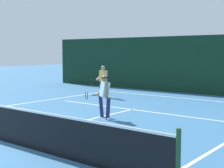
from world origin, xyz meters
name	(u,v)px	position (x,y,z in m)	size (l,w,h in m)	color
ground_plane	(1,140)	(0.00, 0.00, 0.00)	(80.00, 80.00, 0.00)	#32648E
court_line_baseline_far	(181,98)	(0.00, 10.64, 0.00)	(9.80, 0.10, 0.01)	white
court_line_service	(132,109)	(0.00, 6.22, 0.00)	(7.99, 0.10, 0.01)	white
court_line_centre	(82,121)	(0.00, 3.20, 0.00)	(0.10, 6.40, 0.01)	white
tennis_net	(0,122)	(0.00, 0.00, 0.50)	(10.74, 0.09, 1.10)	#1E4723
player_near	(104,95)	(0.26, 4.10, 0.85)	(1.10, 0.81, 1.56)	#1E234C
player_far	(103,80)	(-3.44, 8.46, 0.92)	(0.95, 0.89, 1.67)	black
tennis_ball	(7,112)	(-3.47, 2.56, 0.03)	(0.07, 0.07, 0.07)	#D1E033
back_fence_windscreen	(199,65)	(0.00, 12.83, 1.66)	(22.21, 0.12, 3.33)	black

